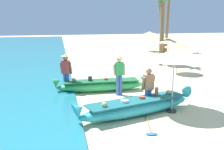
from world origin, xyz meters
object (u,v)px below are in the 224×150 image
at_px(person_vendor_assistant, 66,70).
at_px(patio_umbrella_large, 174,56).
at_px(person_vendor_hatted, 119,72).
at_px(person_tourist_customer, 148,87).
at_px(boat_green_midground, 101,85).
at_px(paddle, 149,127).
at_px(boat_cyan_foreground, 137,107).

relative_size(person_vendor_assistant, patio_umbrella_large, 0.80).
height_order(person_vendor_hatted, person_tourist_customer, person_vendor_hatted).
height_order(person_vendor_hatted, person_vendor_assistant, person_vendor_assistant).
bearing_deg(boat_green_midground, person_tourist_customer, -64.74).
bearing_deg(person_tourist_customer, patio_umbrella_large, -28.90).
bearing_deg(paddle, person_tourist_customer, 73.27).
bearing_deg(person_vendor_hatted, boat_green_midground, 131.48).
height_order(boat_green_midground, person_vendor_hatted, person_vendor_hatted).
bearing_deg(patio_umbrella_large, person_vendor_hatted, 119.80).
bearing_deg(person_tourist_customer, paddle, -106.73).
height_order(person_vendor_assistant, patio_umbrella_large, patio_umbrella_large).
height_order(boat_cyan_foreground, person_vendor_assistant, person_vendor_assistant).
bearing_deg(patio_umbrella_large, person_vendor_assistant, 137.72).
distance_m(person_tourist_customer, patio_umbrella_large, 1.49).
distance_m(person_vendor_assistant, patio_umbrella_large, 5.09).
height_order(boat_cyan_foreground, boat_green_midground, boat_cyan_foreground).
distance_m(person_tourist_customer, person_vendor_assistant, 4.13).
relative_size(person_vendor_hatted, person_vendor_assistant, 0.99).
bearing_deg(boat_green_midground, person_vendor_hatted, -48.52).
xyz_separation_m(boat_cyan_foreground, person_vendor_assistant, (-2.35, 3.42, 0.73)).
relative_size(boat_cyan_foreground, person_tourist_customer, 3.00).
bearing_deg(person_tourist_customer, boat_cyan_foreground, -138.65).
relative_size(boat_cyan_foreground, person_vendor_assistant, 2.62).
relative_size(boat_cyan_foreground, patio_umbrella_large, 2.10).
xyz_separation_m(boat_green_midground, person_vendor_assistant, (-1.58, 0.09, 0.76)).
bearing_deg(person_tourist_customer, person_vendor_assistant, 134.89).
distance_m(boat_cyan_foreground, boat_green_midground, 3.41).
bearing_deg(patio_umbrella_large, boat_green_midground, 122.91).
bearing_deg(person_vendor_assistant, paddle, -62.21).
distance_m(boat_cyan_foreground, person_vendor_assistant, 4.21).
height_order(person_tourist_customer, patio_umbrella_large, patio_umbrella_large).
height_order(patio_umbrella_large, paddle, patio_umbrella_large).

